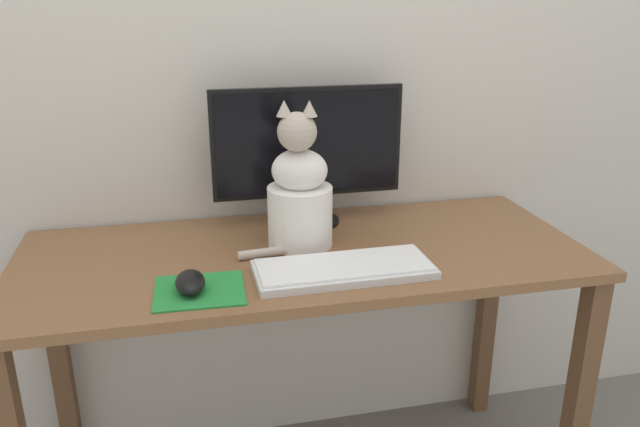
{
  "coord_description": "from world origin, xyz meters",
  "views": [
    {
      "loc": [
        -0.27,
        -1.39,
        1.36
      ],
      "look_at": [
        0.03,
        -0.05,
        0.86
      ],
      "focal_mm": 35.0,
      "sensor_mm": 36.0,
      "label": 1
    }
  ],
  "objects": [
    {
      "name": "monitor",
      "position": [
        0.05,
        0.19,
        0.96
      ],
      "size": [
        0.51,
        0.17,
        0.37
      ],
      "color": "black",
      "rests_on": "desk"
    },
    {
      "name": "wall_back",
      "position": [
        0.0,
        0.32,
        1.25
      ],
      "size": [
        7.0,
        0.04,
        2.5
      ],
      "color": "beige",
      "rests_on": "ground_plane"
    },
    {
      "name": "cat",
      "position": [
        -0.01,
        0.04,
        0.89
      ],
      "size": [
        0.26,
        0.2,
        0.37
      ],
      "rotation": [
        0.0,
        0.0,
        -0.25
      ],
      "color": "white",
      "rests_on": "desk"
    },
    {
      "name": "mousepad_left",
      "position": [
        -0.26,
        -0.17,
        0.75
      ],
      "size": [
        0.2,
        0.17,
        0.0
      ],
      "rotation": [
        0.0,
        0.0,
        -0.04
      ],
      "color": "#238438",
      "rests_on": "desk"
    },
    {
      "name": "keyboard",
      "position": [
        0.06,
        -0.15,
        0.76
      ],
      "size": [
        0.41,
        0.17,
        0.02
      ],
      "rotation": [
        0.0,
        0.0,
        0.01
      ],
      "color": "silver",
      "rests_on": "desk"
    },
    {
      "name": "desk",
      "position": [
        0.0,
        0.0,
        0.64
      ],
      "size": [
        1.39,
        0.58,
        0.75
      ],
      "color": "brown",
      "rests_on": "ground_plane"
    },
    {
      "name": "computer_mouse_left",
      "position": [
        -0.28,
        -0.17,
        0.77
      ],
      "size": [
        0.06,
        0.11,
        0.04
      ],
      "color": "black",
      "rests_on": "mousepad_left"
    }
  ]
}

